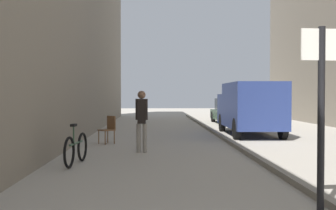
% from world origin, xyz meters
% --- Properties ---
extents(ground_plane, '(80.00, 80.00, 0.00)m').
position_xyz_m(ground_plane, '(0.00, 12.00, 0.00)').
color(ground_plane, '#A8A093').
extents(kerb_strip, '(0.16, 40.00, 0.12)m').
position_xyz_m(kerb_strip, '(1.58, 12.00, 0.06)').
color(kerb_strip, gray).
rests_on(kerb_strip, ground_plane).
extents(pedestrian_main_foreground, '(0.35, 0.23, 1.77)m').
position_xyz_m(pedestrian_main_foreground, '(-1.37, 10.46, 1.02)').
color(pedestrian_main_foreground, gray).
rests_on(pedestrian_main_foreground, ground_plane).
extents(delivery_van, '(2.00, 5.22, 2.15)m').
position_xyz_m(delivery_van, '(2.94, 15.73, 1.17)').
color(delivery_van, navy).
rests_on(delivery_van, ground_plane).
extents(parked_car, '(1.90, 4.23, 1.45)m').
position_xyz_m(parked_car, '(3.48, 23.10, 0.71)').
color(parked_car, '#335138').
rests_on(parked_car, ground_plane).
extents(street_sign_post, '(0.60, 0.10, 2.60)m').
position_xyz_m(street_sign_post, '(1.32, 4.04, 1.55)').
color(street_sign_post, black).
rests_on(street_sign_post, ground_plane).
extents(bicycle_leaning, '(0.26, 1.77, 0.98)m').
position_xyz_m(bicycle_leaning, '(-2.86, 8.34, 0.38)').
color(bicycle_leaning, black).
rests_on(bicycle_leaning, ground_plane).
extents(cafe_chair_near_window, '(0.62, 0.62, 0.94)m').
position_xyz_m(cafe_chair_near_window, '(-2.55, 12.74, 0.55)').
color(cafe_chair_near_window, brown).
rests_on(cafe_chair_near_window, ground_plane).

